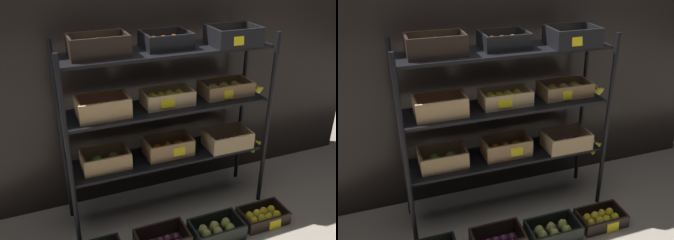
% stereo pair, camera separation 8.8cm
% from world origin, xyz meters
% --- Properties ---
extents(ground_plane, '(10.00, 10.00, 0.00)m').
position_xyz_m(ground_plane, '(0.00, 0.00, 0.00)').
color(ground_plane, gray).
extents(storefront_wall, '(3.85, 0.12, 2.27)m').
position_xyz_m(storefront_wall, '(0.00, 0.38, 1.14)').
color(storefront_wall, black).
rests_on(storefront_wall, ground_plane).
extents(display_rack, '(1.59, 0.39, 1.41)m').
position_xyz_m(display_rack, '(0.01, -0.00, 0.90)').
color(display_rack, black).
rests_on(display_rack, ground_plane).
extents(crate_ground_pear, '(0.37, 0.22, 0.12)m').
position_xyz_m(crate_ground_pear, '(0.20, -0.43, 0.05)').
color(crate_ground_pear, black).
rests_on(crate_ground_pear, ground_plane).
extents(crate_ground_lemon, '(0.35, 0.23, 0.10)m').
position_xyz_m(crate_ground_lemon, '(0.60, -0.42, 0.04)').
color(crate_ground_lemon, black).
rests_on(crate_ground_lemon, ground_plane).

